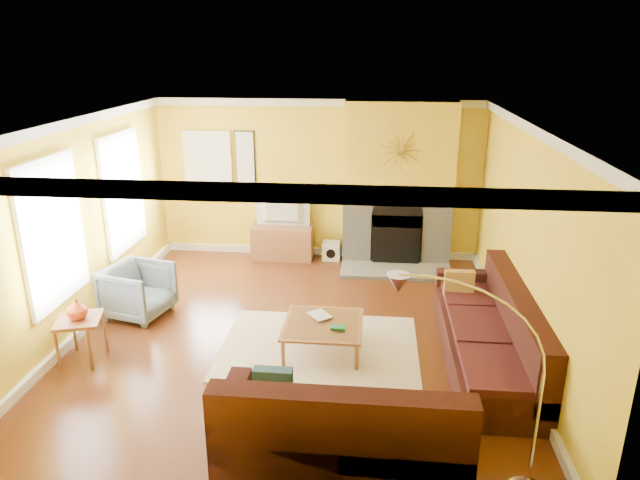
# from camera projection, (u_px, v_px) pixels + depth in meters

# --- Properties ---
(floor) EXTENTS (5.50, 6.00, 0.02)m
(floor) POSITION_uv_depth(u_px,v_px,m) (295.00, 335.00, 7.34)
(floor) COLOR brown
(floor) RESTS_ON ground
(ceiling) EXTENTS (5.50, 6.00, 0.02)m
(ceiling) POSITION_uv_depth(u_px,v_px,m) (291.00, 122.00, 6.46)
(ceiling) COLOR white
(ceiling) RESTS_ON ground
(wall_back) EXTENTS (5.50, 0.02, 2.70)m
(wall_back) POSITION_uv_depth(u_px,v_px,m) (318.00, 180.00, 9.73)
(wall_back) COLOR yellow
(wall_back) RESTS_ON ground
(wall_front) EXTENTS (5.50, 0.02, 2.70)m
(wall_front) POSITION_uv_depth(u_px,v_px,m) (233.00, 369.00, 4.07)
(wall_front) COLOR yellow
(wall_front) RESTS_ON ground
(wall_left) EXTENTS (0.02, 6.00, 2.70)m
(wall_left) POSITION_uv_depth(u_px,v_px,m) (76.00, 228.00, 7.16)
(wall_left) COLOR yellow
(wall_left) RESTS_ON ground
(wall_right) EXTENTS (0.02, 6.00, 2.70)m
(wall_right) POSITION_uv_depth(u_px,v_px,m) (527.00, 243.00, 6.64)
(wall_right) COLOR yellow
(wall_right) RESTS_ON ground
(baseboard) EXTENTS (5.50, 6.00, 0.12)m
(baseboard) POSITION_uv_depth(u_px,v_px,m) (295.00, 330.00, 7.32)
(baseboard) COLOR white
(baseboard) RESTS_ON floor
(crown_molding) EXTENTS (5.50, 6.00, 0.12)m
(crown_molding) POSITION_uv_depth(u_px,v_px,m) (291.00, 128.00, 6.48)
(crown_molding) COLOR white
(crown_molding) RESTS_ON ceiling
(window_left_near) EXTENTS (0.06, 1.22, 1.72)m
(window_left_near) POSITION_uv_depth(u_px,v_px,m) (122.00, 192.00, 8.33)
(window_left_near) COLOR white
(window_left_near) RESTS_ON wall_left
(window_left_far) EXTENTS (0.06, 1.22, 1.72)m
(window_left_far) POSITION_uv_depth(u_px,v_px,m) (51.00, 232.00, 6.54)
(window_left_far) COLOR white
(window_left_far) RESTS_ON wall_left
(window_back) EXTENTS (0.82, 0.06, 1.22)m
(window_back) POSITION_uv_depth(u_px,v_px,m) (208.00, 166.00, 9.80)
(window_back) COLOR white
(window_back) RESTS_ON wall_back
(wall_art) EXTENTS (0.34, 0.04, 1.14)m
(wall_art) POSITION_uv_depth(u_px,v_px,m) (245.00, 164.00, 9.73)
(wall_art) COLOR white
(wall_art) RESTS_ON wall_back
(fireplace) EXTENTS (1.80, 0.40, 2.70)m
(fireplace) POSITION_uv_depth(u_px,v_px,m) (398.00, 184.00, 9.41)
(fireplace) COLOR gray
(fireplace) RESTS_ON floor
(mantel) EXTENTS (1.92, 0.22, 0.08)m
(mantel) POSITION_uv_depth(u_px,v_px,m) (398.00, 194.00, 9.21)
(mantel) COLOR white
(mantel) RESTS_ON fireplace
(hearth) EXTENTS (1.80, 0.70, 0.06)m
(hearth) POSITION_uv_depth(u_px,v_px,m) (396.00, 271.00, 9.32)
(hearth) COLOR gray
(hearth) RESTS_ON floor
(sunburst) EXTENTS (0.70, 0.04, 0.70)m
(sunburst) POSITION_uv_depth(u_px,v_px,m) (400.00, 151.00, 8.99)
(sunburst) COLOR olive
(sunburst) RESTS_ON fireplace
(rug) EXTENTS (2.40, 1.80, 0.02)m
(rug) POSITION_uv_depth(u_px,v_px,m) (319.00, 347.00, 7.02)
(rug) COLOR beige
(rug) RESTS_ON floor
(sectional_sofa) EXTENTS (3.10, 3.70, 0.90)m
(sectional_sofa) POSITION_uv_depth(u_px,v_px,m) (391.00, 340.00, 6.28)
(sectional_sofa) COLOR #341410
(sectional_sofa) RESTS_ON floor
(coffee_table) EXTENTS (0.94, 0.94, 0.37)m
(coffee_table) POSITION_uv_depth(u_px,v_px,m) (323.00, 336.00, 6.91)
(coffee_table) COLOR white
(coffee_table) RESTS_ON floor
(media_console) EXTENTS (1.04, 0.47, 0.57)m
(media_console) POSITION_uv_depth(u_px,v_px,m) (283.00, 242.00, 9.89)
(media_console) COLOR #955B36
(media_console) RESTS_ON floor
(tv) EXTENTS (0.93, 0.15, 0.53)m
(tv) POSITION_uv_depth(u_px,v_px,m) (282.00, 212.00, 9.71)
(tv) COLOR black
(tv) RESTS_ON media_console
(subwoofer) EXTENTS (0.30, 0.30, 0.30)m
(subwoofer) POSITION_uv_depth(u_px,v_px,m) (331.00, 251.00, 9.88)
(subwoofer) COLOR white
(subwoofer) RESTS_ON floor
(armchair) EXTENTS (0.96, 0.95, 0.73)m
(armchair) POSITION_uv_depth(u_px,v_px,m) (138.00, 291.00, 7.76)
(armchair) COLOR slate
(armchair) RESTS_ON floor
(side_table) EXTENTS (0.60, 0.60, 0.54)m
(side_table) POSITION_uv_depth(u_px,v_px,m) (82.00, 339.00, 6.68)
(side_table) COLOR #955B36
(side_table) RESTS_ON floor
(vase) EXTENTS (0.26, 0.26, 0.25)m
(vase) POSITION_uv_depth(u_px,v_px,m) (77.00, 309.00, 6.55)
(vase) COLOR #D9481A
(vase) RESTS_ON side_table
(book) EXTENTS (0.34, 0.35, 0.03)m
(book) POSITION_uv_depth(u_px,v_px,m) (312.00, 317.00, 6.95)
(book) COLOR white
(book) RESTS_ON coffee_table
(arc_lamp) EXTENTS (1.24, 0.36, 1.93)m
(arc_lamp) POSITION_uv_depth(u_px,v_px,m) (472.00, 392.00, 4.46)
(arc_lamp) COLOR silver
(arc_lamp) RESTS_ON floor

